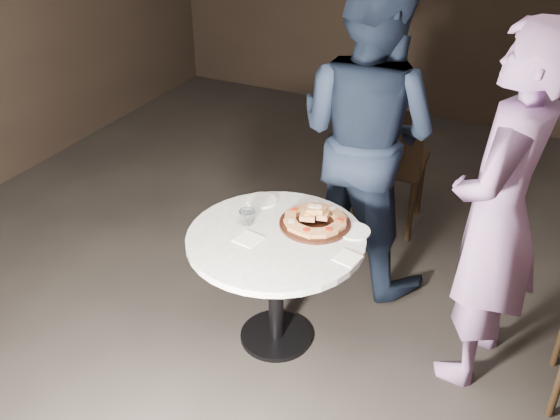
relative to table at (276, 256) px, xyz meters
name	(u,v)px	position (x,y,z in m)	size (l,w,h in m)	color
floor	(306,328)	(0.12, 0.15, -0.57)	(7.00, 7.00, 0.00)	black
table	(276,256)	(0.00, 0.00, 0.00)	(1.06, 1.06, 0.71)	black
serving_board	(315,223)	(0.14, 0.19, 0.14)	(0.38, 0.38, 0.02)	black
focaccia_pile	(315,218)	(0.14, 0.19, 0.17)	(0.35, 0.34, 0.09)	#AE7343
plate_left	(262,200)	(-0.23, 0.29, 0.14)	(0.18, 0.18, 0.01)	white
plate_right	(354,231)	(0.35, 0.21, 0.14)	(0.17, 0.17, 0.01)	white
water_glass	(247,217)	(-0.19, 0.04, 0.17)	(0.09, 0.09, 0.08)	silver
napkin_near	(248,239)	(-0.11, -0.09, 0.13)	(0.12, 0.12, 0.01)	white
napkin_far	(347,258)	(0.41, -0.03, 0.13)	(0.12, 0.12, 0.01)	white
chair_far	(390,158)	(0.19, 1.39, 0.00)	(0.51, 0.53, 1.00)	black
diner_navy	(366,135)	(0.18, 0.85, 0.39)	(0.94, 0.73, 1.93)	black
diner_teal	(498,216)	(1.03, 0.30, 0.37)	(0.69, 0.45, 1.89)	#7F6299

